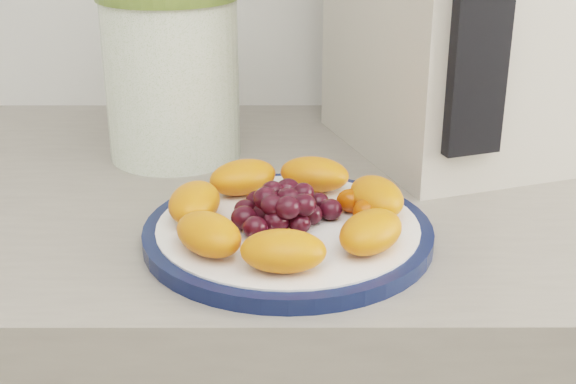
{
  "coord_description": "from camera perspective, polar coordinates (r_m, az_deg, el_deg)",
  "views": [
    {
      "loc": [
        -0.07,
        0.37,
        1.24
      ],
      "look_at": [
        -0.07,
        1.05,
        0.95
      ],
      "focal_mm": 50.0,
      "sensor_mm": 36.0,
      "label": 1
    }
  ],
  "objects": [
    {
      "name": "canister",
      "position": [
        0.96,
        -8.23,
        7.95
      ],
      "size": [
        0.2,
        0.2,
        0.19
      ],
      "primitive_type": "cylinder",
      "rotation": [
        0.0,
        0.0,
        -0.36
      ],
      "color": "#436E10",
      "rests_on": "counter"
    },
    {
      "name": "appliance_body",
      "position": [
        0.98,
        11.47,
        13.05
      ],
      "size": [
        0.29,
        0.34,
        0.36
      ],
      "primitive_type": "cube",
      "rotation": [
        0.0,
        0.0,
        0.33
      ],
      "color": "beige",
      "rests_on": "counter"
    },
    {
      "name": "plate_face",
      "position": [
        0.76,
        -0.0,
        -2.89
      ],
      "size": [
        0.25,
        0.25,
        0.02
      ],
      "primitive_type": "cylinder",
      "color": "white",
      "rests_on": "counter"
    },
    {
      "name": "plate_rim",
      "position": [
        0.76,
        -0.0,
        -2.96
      ],
      "size": [
        0.27,
        0.27,
        0.01
      ],
      "primitive_type": "cylinder",
      "color": "#0F193D",
      "rests_on": "counter"
    },
    {
      "name": "fruit_plate",
      "position": [
        0.75,
        -0.01,
        -1.07
      ],
      "size": [
        0.24,
        0.23,
        0.04
      ],
      "color": "#DF5A14",
      "rests_on": "plate_face"
    },
    {
      "name": "appliance_panel",
      "position": [
        0.83,
        13.55,
        11.51
      ],
      "size": [
        0.06,
        0.04,
        0.27
      ],
      "primitive_type": "cube",
      "rotation": [
        0.0,
        0.0,
        0.33
      ],
      "color": "black",
      "rests_on": "appliance_body"
    }
  ]
}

